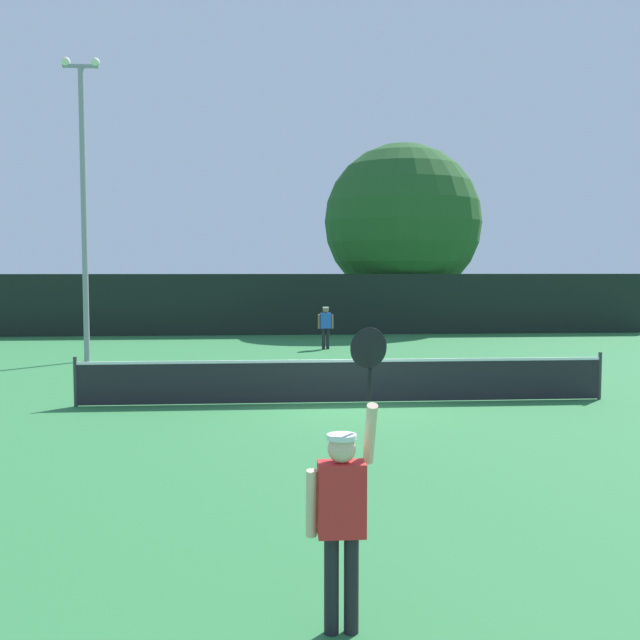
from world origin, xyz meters
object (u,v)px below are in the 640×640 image
Objects in this scene: player_receiving at (326,324)px; parked_car_mid at (416,309)px; light_pole at (83,193)px; parked_car_far at (480,309)px; player_serving at (343,502)px; tennis_ball at (376,384)px; large_tree at (402,222)px; parked_car_near at (239,309)px.

parked_car_mid is at bearing -115.88° from player_receiving.
light_pole reaches higher than parked_car_far.
player_serving is 0.26× the size of light_pole.
parked_car_mid is at bearing 75.54° from tennis_ball.
parked_car_far is at bearing -127.16° from player_receiving.
tennis_ball is 0.02× the size of parked_car_mid.
tennis_ball is 0.01× the size of light_pole.
large_tree is (6.17, 30.03, 4.17)m from player_serving.
player_serving is 0.56× the size of parked_car_mid.
player_serving is 30.94m from large_tree.
light_pole is at bearing -123.98° from parked_car_mid.
large_tree reaches higher than parked_car_far.
player_receiving is 11.08m from large_tree.
parked_car_far is at bearing 41.79° from light_pole.
player_serving is at bearing 85.62° from player_receiving.
large_tree is (3.99, 17.68, 5.22)m from tennis_ball.
player_serving is 1.59× the size of player_receiving.
light_pole is 2.24× the size of parked_car_near.
large_tree is (12.47, 12.09, -0.09)m from light_pole.
light_pole reaches higher than large_tree.
light_pole is at bearing -102.93° from parked_car_near.
player_serving is 20.96m from player_receiving.
large_tree reaches higher than tennis_ball.
light_pole is 1.04× the size of large_tree.
player_serving is 0.58× the size of parked_car_far.
player_serving is 0.27× the size of large_tree.
large_tree is at bearing 78.39° from player_serving.
light_pole is at bearing 109.37° from player_serving.
light_pole is 17.37m from large_tree.
parked_car_mid is at bearing -170.80° from parked_car_far.
parked_car_mid is (5.36, 20.79, 0.74)m from tennis_ball.
player_receiving is 0.17× the size of large_tree.
large_tree reaches higher than parked_car_mid.
parked_car_mid is 1.04× the size of parked_car_far.
light_pole is at bearing 146.64° from tennis_ball.
light_pole is at bearing -136.48° from parked_car_far.
tennis_ball is (2.18, 12.35, -1.04)m from player_serving.
light_pole is at bearing -135.89° from large_tree.
large_tree is 2.06× the size of parked_car_mid.
parked_car_near is (-3.66, 13.47, -0.17)m from player_receiving.
player_serving reaches higher than parked_car_near.
parked_car_far is (9.64, 12.72, -0.17)m from player_receiving.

